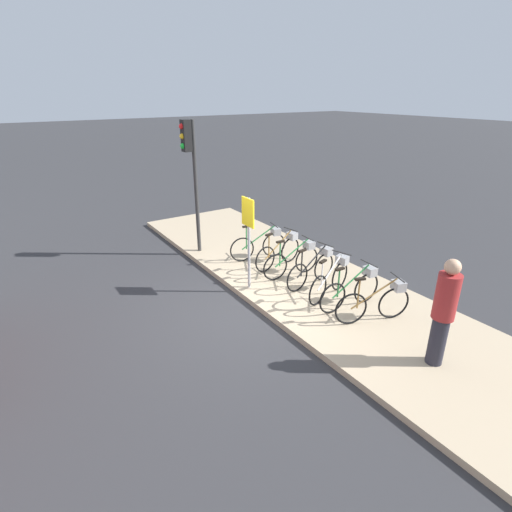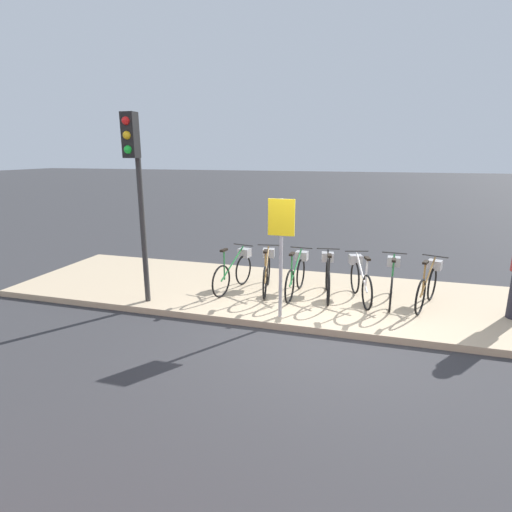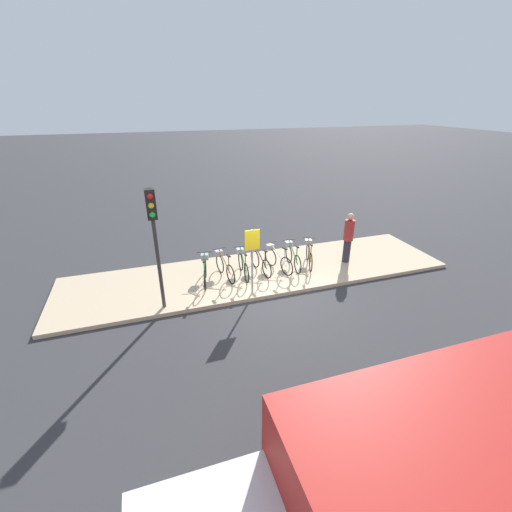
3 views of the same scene
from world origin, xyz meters
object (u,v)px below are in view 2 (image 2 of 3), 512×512
at_px(traffic_light, 135,170).
at_px(parked_bicycle_0, 235,269).
at_px(parked_bicycle_2, 297,273).
at_px(parked_bicycle_3, 328,275).
at_px(parked_bicycle_4, 360,278).
at_px(parked_bicycle_1, 267,270).
at_px(parked_bicycle_6, 428,284).
at_px(sign_post, 281,238).
at_px(parked_bicycle_5, 392,280).

bearing_deg(traffic_light, parked_bicycle_0, 41.21).
height_order(parked_bicycle_0, parked_bicycle_2, same).
bearing_deg(parked_bicycle_0, parked_bicycle_3, 4.26).
xyz_separation_m(parked_bicycle_2, traffic_light, (-2.66, -1.30, 2.04)).
bearing_deg(parked_bicycle_4, parked_bicycle_2, -178.87).
height_order(parked_bicycle_1, parked_bicycle_6, same).
distance_m(parked_bicycle_3, traffic_light, 4.08).
distance_m(parked_bicycle_1, parked_bicycle_6, 3.07).
xyz_separation_m(parked_bicycle_2, sign_post, (-0.06, -1.24, 0.97)).
bearing_deg(parked_bicycle_2, parked_bicycle_3, 6.04).
bearing_deg(parked_bicycle_6, parked_bicycle_3, 179.06).
xyz_separation_m(parked_bicycle_5, sign_post, (-1.87, -1.31, 0.97)).
xyz_separation_m(parked_bicycle_2, parked_bicycle_6, (2.44, 0.03, 0.00)).
xyz_separation_m(parked_bicycle_1, parked_bicycle_4, (1.84, -0.03, 0.00)).
height_order(parked_bicycle_1, traffic_light, traffic_light).
relative_size(parked_bicycle_0, parked_bicycle_6, 1.03).
bearing_deg(parked_bicycle_1, parked_bicycle_2, -5.30).
bearing_deg(parked_bicycle_0, sign_post, -43.92).
relative_size(parked_bicycle_0, sign_post, 0.74).
relative_size(parked_bicycle_1, sign_post, 0.74).
bearing_deg(sign_post, parked_bicycle_6, 27.08).
distance_m(parked_bicycle_1, sign_post, 1.72).
xyz_separation_m(parked_bicycle_0, parked_bicycle_4, (2.49, 0.10, 0.00)).
xyz_separation_m(parked_bicycle_3, parked_bicycle_5, (1.20, -0.00, 0.00)).
relative_size(parked_bicycle_3, parked_bicycle_5, 0.99).
bearing_deg(parked_bicycle_1, parked_bicycle_4, -1.06).
height_order(parked_bicycle_0, parked_bicycle_3, same).
bearing_deg(parked_bicycle_3, parked_bicycle_1, -179.73).
bearing_deg(sign_post, parked_bicycle_5, 34.99).
xyz_separation_m(parked_bicycle_0, parked_bicycle_5, (3.08, 0.14, 0.00)).
bearing_deg(sign_post, parked_bicycle_1, 113.61).
xyz_separation_m(parked_bicycle_2, parked_bicycle_3, (0.60, 0.06, 0.00)).
xyz_separation_m(parked_bicycle_5, traffic_light, (-4.47, -1.36, 2.04)).
distance_m(parked_bicycle_0, traffic_light, 2.75).
height_order(parked_bicycle_4, parked_bicycle_5, same).
bearing_deg(sign_post, traffic_light, -178.86).
bearing_deg(parked_bicycle_6, sign_post, -152.92).
bearing_deg(parked_bicycle_2, parked_bicycle_6, 0.79).
xyz_separation_m(parked_bicycle_1, parked_bicycle_6, (3.07, -0.02, 0.00)).
bearing_deg(parked_bicycle_4, parked_bicycle_6, 0.46).
relative_size(parked_bicycle_4, traffic_light, 0.43).
relative_size(parked_bicycle_0, parked_bicycle_3, 0.99).
xyz_separation_m(parked_bicycle_0, parked_bicycle_2, (1.27, 0.08, 0.00)).
bearing_deg(parked_bicycle_4, traffic_light, -161.22).
relative_size(parked_bicycle_5, traffic_light, 0.45).
bearing_deg(sign_post, parked_bicycle_2, 87.33).
distance_m(parked_bicycle_4, parked_bicycle_5, 0.59).
height_order(parked_bicycle_6, sign_post, sign_post).
bearing_deg(traffic_light, parked_bicycle_3, 22.58).
distance_m(parked_bicycle_0, parked_bicycle_2, 1.27).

